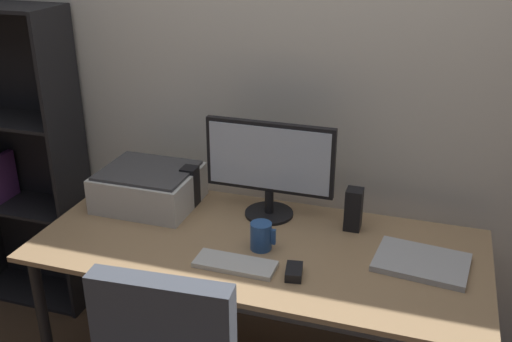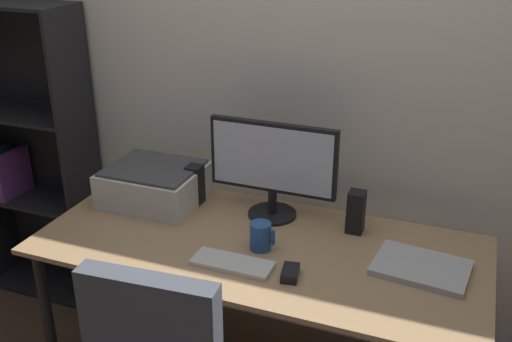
# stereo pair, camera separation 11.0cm
# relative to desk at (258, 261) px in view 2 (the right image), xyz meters

# --- Properties ---
(back_wall) EXTENTS (6.40, 0.10, 2.60)m
(back_wall) POSITION_rel_desk_xyz_m (0.00, 0.54, 0.64)
(back_wall) COLOR silver
(back_wall) RESTS_ON ground
(desk) EXTENTS (1.68, 0.75, 0.74)m
(desk) POSITION_rel_desk_xyz_m (0.00, 0.00, 0.00)
(desk) COLOR tan
(desk) RESTS_ON ground
(monitor) EXTENTS (0.52, 0.20, 0.40)m
(monitor) POSITION_rel_desk_xyz_m (-0.03, 0.23, 0.31)
(monitor) COLOR black
(monitor) RESTS_ON desk
(keyboard) EXTENTS (0.29, 0.11, 0.02)m
(keyboard) POSITION_rel_desk_xyz_m (-0.03, -0.18, 0.09)
(keyboard) COLOR silver
(keyboard) RESTS_ON desk
(mouse) EXTENTS (0.07, 0.10, 0.03)m
(mouse) POSITION_rel_desk_xyz_m (0.18, -0.17, 0.09)
(mouse) COLOR black
(mouse) RESTS_ON desk
(coffee_mug) EXTENTS (0.10, 0.08, 0.11)m
(coffee_mug) POSITION_rel_desk_xyz_m (0.02, -0.03, 0.13)
(coffee_mug) COLOR #285193
(coffee_mug) RESTS_ON desk
(laptop) EXTENTS (0.34, 0.26, 0.02)m
(laptop) POSITION_rel_desk_xyz_m (0.59, 0.03, 0.09)
(laptop) COLOR #B7BABC
(laptop) RESTS_ON desk
(speaker_left) EXTENTS (0.06, 0.07, 0.17)m
(speaker_left) POSITION_rel_desk_xyz_m (-0.38, 0.22, 0.16)
(speaker_left) COLOR black
(speaker_left) RESTS_ON desk
(speaker_right) EXTENTS (0.06, 0.07, 0.17)m
(speaker_right) POSITION_rel_desk_xyz_m (0.32, 0.22, 0.16)
(speaker_right) COLOR black
(speaker_right) RESTS_ON desk
(printer) EXTENTS (0.40, 0.34, 0.16)m
(printer) POSITION_rel_desk_xyz_m (-0.54, 0.17, 0.16)
(printer) COLOR silver
(printer) RESTS_ON desk
(bookshelf) EXTENTS (0.64, 0.28, 1.52)m
(bookshelf) POSITION_rel_desk_xyz_m (-1.38, 0.37, 0.08)
(bookshelf) COLOR black
(bookshelf) RESTS_ON ground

